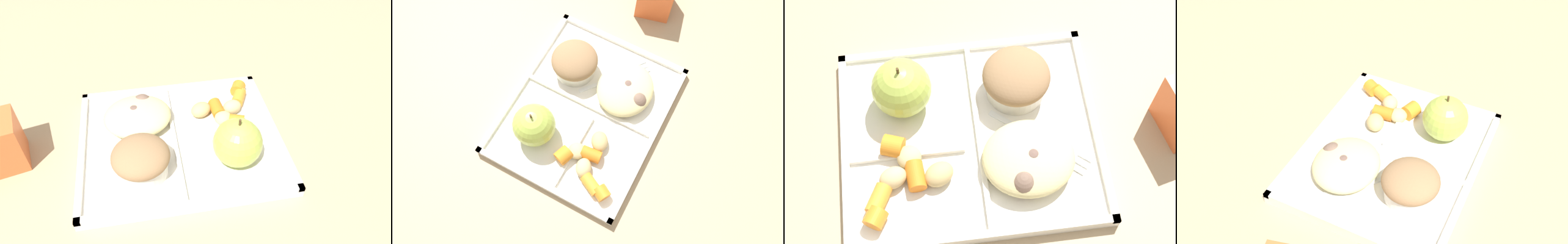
% 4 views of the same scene
% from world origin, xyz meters
% --- Properties ---
extents(ground, '(6.00, 6.00, 0.00)m').
position_xyz_m(ground, '(0.00, 0.00, 0.00)').
color(ground, tan).
extents(lunch_tray, '(0.33, 0.28, 0.02)m').
position_xyz_m(lunch_tray, '(-0.00, -0.00, 0.01)').
color(lunch_tray, white).
rests_on(lunch_tray, ground).
extents(green_apple, '(0.08, 0.08, 0.09)m').
position_xyz_m(green_apple, '(-0.08, 0.06, 0.05)').
color(green_apple, '#A8C14C').
rests_on(green_apple, lunch_tray).
extents(bran_muffin, '(0.09, 0.09, 0.06)m').
position_xyz_m(bran_muffin, '(0.07, 0.06, 0.04)').
color(bran_muffin, silver).
rests_on(bran_muffin, lunch_tray).
extents(carrot_slice_tilted, '(0.03, 0.03, 0.03)m').
position_xyz_m(carrot_slice_tilted, '(-0.10, -0.01, 0.03)').
color(carrot_slice_tilted, orange).
rests_on(carrot_slice_tilted, lunch_tray).
extents(carrot_slice_small, '(0.03, 0.04, 0.02)m').
position_xyz_m(carrot_slice_small, '(-0.07, -0.05, 0.02)').
color(carrot_slice_small, orange).
rests_on(carrot_slice_small, lunch_tray).
extents(carrot_slice_diagonal, '(0.03, 0.03, 0.03)m').
position_xyz_m(carrot_slice_diagonal, '(-0.13, -0.10, 0.03)').
color(carrot_slice_diagonal, orange).
rests_on(carrot_slice_diagonal, lunch_tray).
extents(carrot_slice_back, '(0.04, 0.04, 0.02)m').
position_xyz_m(carrot_slice_back, '(-0.12, -0.08, 0.02)').
color(carrot_slice_back, orange).
rests_on(carrot_slice_back, lunch_tray).
extents(potato_chunk_small, '(0.05, 0.05, 0.02)m').
position_xyz_m(potato_chunk_small, '(-0.05, -0.05, 0.02)').
color(potato_chunk_small, tan).
rests_on(potato_chunk_small, lunch_tray).
extents(potato_chunk_large, '(0.03, 0.03, 0.02)m').
position_xyz_m(potato_chunk_large, '(-0.08, -0.02, 0.02)').
color(potato_chunk_large, tan).
rests_on(potato_chunk_large, lunch_tray).
extents(potato_chunk_browned, '(0.04, 0.04, 0.02)m').
position_xyz_m(potato_chunk_browned, '(-0.10, -0.05, 0.02)').
color(potato_chunk_browned, tan).
rests_on(potato_chunk_browned, lunch_tray).
extents(egg_noodle_pile, '(0.12, 0.10, 0.04)m').
position_xyz_m(egg_noodle_pile, '(0.07, -0.05, 0.03)').
color(egg_noodle_pile, beige).
rests_on(egg_noodle_pile, lunch_tray).
extents(meatball_back, '(0.04, 0.04, 0.04)m').
position_xyz_m(meatball_back, '(0.07, -0.05, 0.03)').
color(meatball_back, brown).
rests_on(meatball_back, lunch_tray).
extents(meatball_side, '(0.03, 0.03, 0.03)m').
position_xyz_m(meatball_side, '(0.04, -0.06, 0.03)').
color(meatball_side, '#755B4C').
rests_on(meatball_side, lunch_tray).
extents(meatball_center, '(0.04, 0.04, 0.04)m').
position_xyz_m(meatball_center, '(0.06, -0.08, 0.03)').
color(meatball_center, '#755B4C').
rests_on(meatball_center, lunch_tray).
extents(plastic_fork, '(0.12, 0.10, 0.00)m').
position_xyz_m(plastic_fork, '(0.10, -0.03, 0.01)').
color(plastic_fork, white).
rests_on(plastic_fork, lunch_tray).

